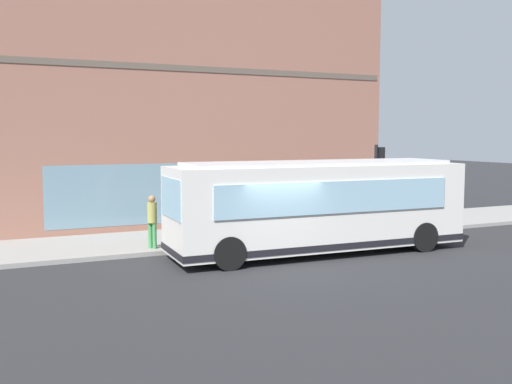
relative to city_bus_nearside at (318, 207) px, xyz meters
The scene contains 8 objects.
ground 2.60m from the city_bus_nearside, 112.34° to the left, with size 120.00×120.00×0.00m, color #262628.
sidewalk_curb 4.63m from the city_bus_nearside, 26.07° to the left, with size 4.28×40.00×0.15m, color gray.
building_corner 11.62m from the city_bus_nearside, 10.35° to the left, with size 9.02×17.64×11.97m.
city_bus_nearside is the anchor object (origin of this frame).
traffic_light_near_corner 4.86m from the city_bus_nearside, 60.52° to the right, with size 0.32×0.49×3.40m.
fire_hydrant 4.34m from the city_bus_nearside, 16.97° to the right, with size 0.35×0.35×0.74m.
pedestrian_walking_along_curb 5.54m from the city_bus_nearside, 64.70° to the left, with size 0.32×0.32×1.78m.
pedestrian_by_light_pole 6.30m from the city_bus_nearside, 29.03° to the right, with size 0.32×0.32×1.81m.
Camera 1 is at (-15.57, 7.87, 3.89)m, focal length 40.52 mm.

